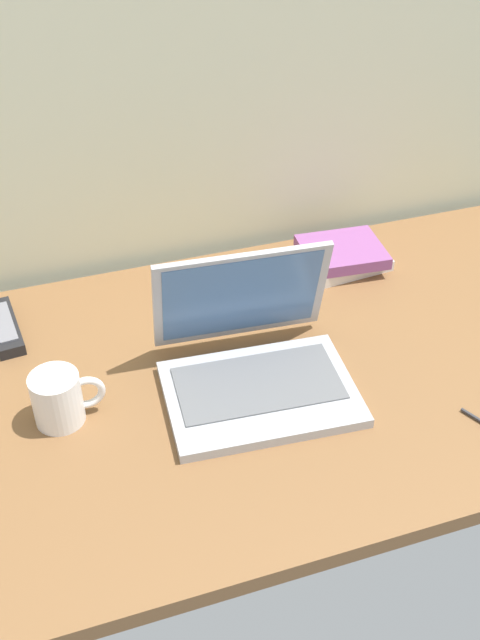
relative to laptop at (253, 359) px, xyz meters
The scene contains 5 objects.
desk 0.07m from the laptop, 152.14° to the left, with size 1.60×0.76×0.03m.
laptop is the anchor object (origin of this frame).
coffee_mug 0.32m from the laptop, behind, with size 0.12×0.08×0.09m.
remote_control_far 0.47m from the laptop, 145.74° to the left, with size 0.06×0.16×0.02m.
book_stack 0.39m from the laptop, 43.43° to the left, with size 0.19×0.15×0.05m.
Camera 1 is at (-0.29, -0.91, 0.90)m, focal length 42.49 mm.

